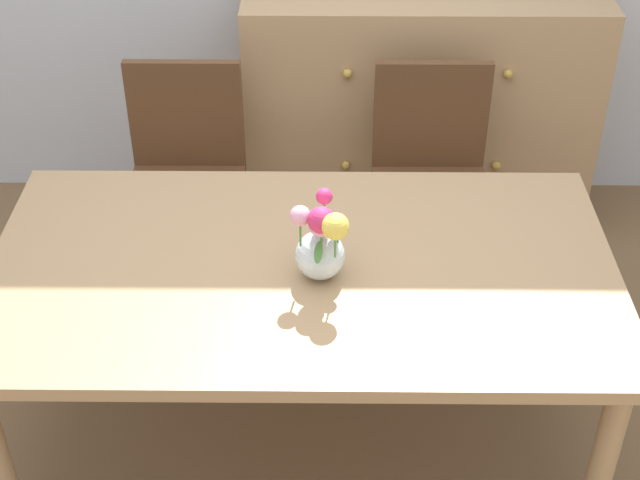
% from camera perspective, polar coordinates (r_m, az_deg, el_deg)
% --- Properties ---
extents(ground_plane, '(12.00, 12.00, 0.00)m').
position_cam_1_polar(ground_plane, '(3.10, -0.98, -12.16)').
color(ground_plane, brown).
extents(dining_table, '(1.78, 0.99, 0.72)m').
position_cam_1_polar(dining_table, '(2.65, -1.12, -2.85)').
color(dining_table, tan).
rests_on(dining_table, ground_plane).
extents(chair_left, '(0.42, 0.42, 0.90)m').
position_cam_1_polar(chair_left, '(3.45, -8.26, 4.35)').
color(chair_left, brown).
rests_on(chair_left, ground_plane).
extents(chair_right, '(0.42, 0.42, 0.90)m').
position_cam_1_polar(chair_right, '(3.43, 6.82, 4.30)').
color(chair_right, brown).
rests_on(chair_right, ground_plane).
extents(dresser, '(1.40, 0.47, 1.00)m').
position_cam_1_polar(dresser, '(3.86, 6.07, 7.91)').
color(dresser, tan).
rests_on(dresser, ground_plane).
extents(flower_vase, '(0.16, 0.23, 0.25)m').
position_cam_1_polar(flower_vase, '(2.49, 0.08, -0.19)').
color(flower_vase, silver).
rests_on(flower_vase, dining_table).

